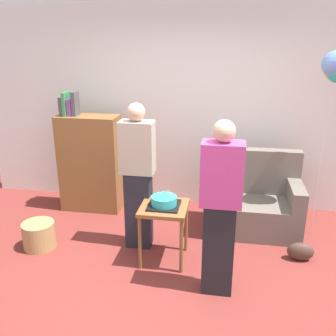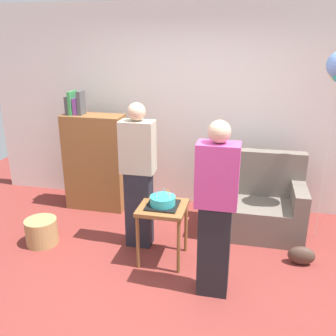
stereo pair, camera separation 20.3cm
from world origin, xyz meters
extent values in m
plane|color=maroon|center=(0.00, 0.00, 0.00)|extent=(8.00, 8.00, 0.00)
cube|color=silver|center=(0.00, 2.05, 1.35)|extent=(6.00, 0.10, 2.70)
cube|color=#6B6056|center=(0.83, 1.28, 0.20)|extent=(1.10, 0.70, 0.40)
cube|color=#6B6056|center=(0.83, 1.55, 0.68)|extent=(1.10, 0.16, 0.56)
cube|color=#6B6056|center=(0.36, 1.28, 0.52)|extent=(0.16, 0.70, 0.24)
cube|color=#6B6056|center=(1.30, 1.28, 0.52)|extent=(0.16, 0.70, 0.24)
cube|color=brown|center=(-1.33, 1.57, 0.65)|extent=(0.80, 0.36, 1.30)
cube|color=#4C4C51|center=(-1.64, 1.57, 1.42)|extent=(0.05, 0.19, 0.24)
cube|color=#38934C|center=(-1.59, 1.57, 1.45)|extent=(0.04, 0.23, 0.30)
cube|color=#7F3D93|center=(-1.53, 1.57, 1.41)|extent=(0.05, 0.18, 0.21)
cube|color=#4C4C51|center=(-1.47, 1.57, 1.45)|extent=(0.05, 0.17, 0.30)
cube|color=brown|center=(-0.13, 0.47, 0.60)|extent=(0.48, 0.48, 0.04)
cylinder|color=brown|center=(-0.34, 0.26, 0.29)|extent=(0.04, 0.04, 0.58)
cylinder|color=brown|center=(0.08, 0.26, 0.29)|extent=(0.04, 0.04, 0.58)
cylinder|color=brown|center=(-0.34, 0.68, 0.29)|extent=(0.04, 0.04, 0.58)
cylinder|color=brown|center=(0.08, 0.68, 0.29)|extent=(0.04, 0.04, 0.58)
cube|color=black|center=(-0.13, 0.47, 0.63)|extent=(0.32, 0.32, 0.02)
cylinder|color=#2DB2B7|center=(-0.13, 0.47, 0.69)|extent=(0.26, 0.26, 0.09)
cylinder|color=#EA668C|center=(-0.04, 0.47, 0.75)|extent=(0.01, 0.01, 0.05)
cylinder|color=#F2CC4C|center=(-0.07, 0.50, 0.76)|extent=(0.01, 0.01, 0.06)
cylinder|color=#F2CC4C|center=(-0.09, 0.53, 0.76)|extent=(0.01, 0.01, 0.06)
cylinder|color=#66B2E5|center=(-0.13, 0.55, 0.76)|extent=(0.01, 0.01, 0.06)
cylinder|color=#EA668C|center=(-0.16, 0.52, 0.76)|extent=(0.01, 0.01, 0.06)
cylinder|color=#EA668C|center=(-0.21, 0.50, 0.75)|extent=(0.01, 0.01, 0.05)
cylinder|color=#66B2E5|center=(-0.20, 0.45, 0.76)|extent=(0.01, 0.01, 0.05)
cylinder|color=#EA668C|center=(-0.17, 0.42, 0.76)|extent=(0.01, 0.01, 0.06)
cylinder|color=#66B2E5|center=(-0.13, 0.41, 0.76)|extent=(0.01, 0.01, 0.05)
cylinder|color=#66B2E5|center=(-0.10, 0.41, 0.76)|extent=(0.01, 0.01, 0.05)
cylinder|color=#EA668C|center=(-0.05, 0.43, 0.76)|extent=(0.01, 0.01, 0.06)
cube|color=#23232D|center=(-0.46, 0.72, 0.44)|extent=(0.28, 0.20, 0.88)
cube|color=#B2A893|center=(-0.46, 0.72, 1.16)|extent=(0.36, 0.22, 0.56)
sphere|color=#D1A889|center=(-0.46, 0.72, 1.53)|extent=(0.19, 0.19, 0.19)
cube|color=black|center=(0.45, 0.05, 0.44)|extent=(0.28, 0.20, 0.88)
cube|color=#C6428E|center=(0.45, 0.05, 1.16)|extent=(0.36, 0.22, 0.56)
sphere|color=#D1A889|center=(0.45, 0.05, 1.53)|extent=(0.19, 0.19, 0.19)
cylinder|color=#A88451|center=(-1.56, 0.47, 0.15)|extent=(0.36, 0.36, 0.30)
ellipsoid|color=#473328|center=(1.31, 0.69, 0.10)|extent=(0.28, 0.14, 0.20)
cylinder|color=silver|center=(1.54, 1.30, 0.93)|extent=(0.00, 0.00, 1.86)
sphere|color=#668ED6|center=(1.53, 1.23, 2.00)|extent=(0.28, 0.28, 0.28)
sphere|color=#E5D666|center=(1.56, 1.33, 1.94)|extent=(0.26, 0.26, 0.26)
camera|label=1|loc=(0.48, -2.92, 2.25)|focal=39.68mm
camera|label=2|loc=(0.68, -2.89, 2.25)|focal=39.68mm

